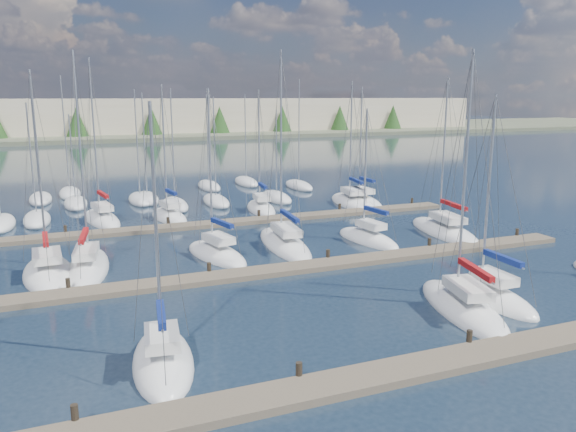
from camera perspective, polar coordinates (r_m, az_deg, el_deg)
name	(u,v)px	position (r m, az deg, el deg)	size (l,w,h in m)	color
ground	(160,178)	(76.80, -12.91, 3.77)	(400.00, 400.00, 0.00)	#1F2E3F
dock_near	(401,371)	(23.30, 11.44, -15.17)	(44.00, 1.93, 1.10)	#6B5E4C
dock_mid	(276,270)	(34.92, -1.24, -5.54)	(44.00, 1.93, 1.10)	#6B5E4C
dock_far	(218,224)	(47.83, -7.16, -0.77)	(44.00, 1.93, 1.10)	#6B5E4C
sailboat_e	(488,295)	(32.42, 19.66, -7.61)	(2.46, 7.15, 11.57)	white
sailboat_q	(352,202)	(57.45, 6.49, 1.44)	(4.53, 9.35, 12.88)	white
sailboat_j	(217,254)	(38.58, -7.26, -3.86)	(3.96, 7.35, 11.99)	white
sailboat_o	(169,216)	(51.19, -11.97, -0.04)	(3.27, 6.77, 12.46)	white
sailboat_l	(368,239)	(42.73, 8.12, -2.31)	(3.09, 6.97, 10.58)	white
sailboat_d	(463,307)	(30.29, 17.31, -8.85)	(4.44, 8.74, 13.67)	white
sailboat_r	(362,201)	(58.02, 7.52, 1.54)	(2.26, 7.45, 12.36)	white
sailboat_m	(444,231)	(46.49, 15.57, -1.48)	(4.22, 9.72, 12.97)	white
sailboat_n	(102,219)	(51.71, -18.38, -0.28)	(3.70, 8.40, 14.62)	white
sailboat_p	(261,208)	(53.75, -2.76, 0.78)	(3.15, 7.20, 12.08)	white
sailboat_i	(88,268)	(37.49, -19.64, -4.95)	(3.57, 8.92, 14.15)	white
sailboat_c	(163,361)	(24.10, -12.58, -14.17)	(3.26, 6.82, 11.30)	white
sailboat_k	(284,244)	(40.90, -0.36, -2.84)	(3.50, 9.96, 14.63)	white
sailboat_h	(48,273)	(37.34, -23.16, -5.32)	(3.26, 7.80, 12.98)	white
distant_boats	(143,198)	(60.27, -14.53, 1.74)	(36.93, 20.75, 13.30)	#9EA0A5
shoreline	(53,108)	(164.95, -22.77, 10.05)	(400.00, 60.00, 38.00)	#666B51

